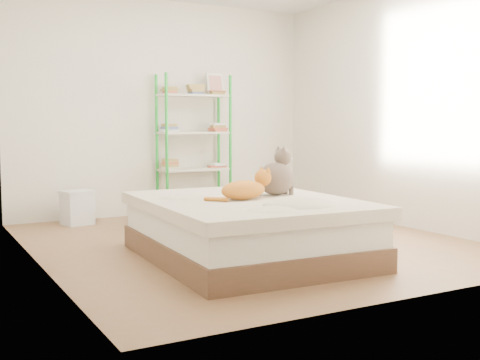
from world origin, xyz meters
TOP-DOWN VIEW (x-y plane):
  - room at (0.00, 0.00)m, footprint 3.81×4.21m
  - bed at (-0.36, -0.61)m, footprint 1.63×2.00m
  - orange_cat at (-0.41, -0.64)m, footprint 0.53×0.34m
  - grey_cat at (-0.01, -0.50)m, footprint 0.36×0.30m
  - shelf_unit at (0.31, 1.88)m, footprint 0.88×0.36m
  - cardboard_box at (-0.21, 1.21)m, footprint 0.58×0.59m
  - white_bin at (-1.17, 1.75)m, footprint 0.39×0.36m

SIDE VIEW (x-z plane):
  - cardboard_box at x=-0.21m, z-range -0.02..0.36m
  - white_bin at x=-1.17m, z-range 0.00..0.38m
  - bed at x=-0.36m, z-range 0.00..0.49m
  - orange_cat at x=-0.41m, z-range 0.49..0.69m
  - grey_cat at x=-0.01m, z-range 0.49..0.90m
  - shelf_unit at x=0.31m, z-range -0.01..1.73m
  - room at x=0.00m, z-range 0.00..2.61m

